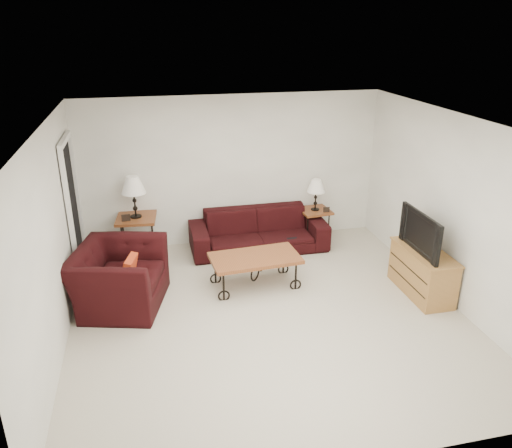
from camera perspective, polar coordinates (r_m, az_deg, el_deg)
The scene contains 20 objects.
ground at distance 6.69m, azimuth 1.34°, elevation -10.19°, with size 5.00×5.00×0.00m, color beige.
wall_back at distance 8.43m, azimuth -2.71°, elevation 6.08°, with size 5.00×0.02×2.50m, color white.
wall_front at distance 4.03m, azimuth 10.36°, elevation -13.54°, with size 5.00×0.02×2.50m, color white.
wall_left at distance 6.06m, azimuth -22.18°, elevation -2.20°, with size 0.02×5.00×2.50m, color white.
wall_right at distance 7.12m, azimuth 21.38°, elevation 1.46°, with size 0.02×5.00×2.50m, color white.
ceiling at distance 5.76m, azimuth 1.56°, elevation 11.34°, with size 5.00×5.00×0.00m, color white.
doorway at distance 7.65m, azimuth -20.02°, elevation 1.22°, with size 0.08×0.94×2.04m, color black.
sofa at distance 8.36m, azimuth 0.27°, elevation -0.75°, with size 2.25×0.88×0.66m, color black.
side_table_left at distance 8.34m, azimuth -13.25°, elevation -1.37°, with size 0.62×0.62×0.67m, color brown.
side_table_right at distance 8.81m, azimuth 6.63°, elevation -0.05°, with size 0.50×0.50×0.55m, color brown.
lamp_left at distance 8.10m, azimuth -13.66°, elevation 2.99°, with size 0.38×0.38×0.67m, color black, non-canonical shape.
lamp_right at distance 8.62m, azimuth 6.79°, elevation 3.32°, with size 0.31×0.31×0.55m, color black, non-canonical shape.
photo_frame_left at distance 8.06m, azimuth -14.55°, elevation 0.68°, with size 0.13×0.02×0.11m, color black.
photo_frame_right at distance 8.61m, azimuth 7.99°, elevation 1.63°, with size 0.11×0.01×0.09m, color black.
coffee_table at distance 7.24m, azimuth -0.11°, elevation -5.38°, with size 1.25×0.68×0.47m, color brown.
armchair at distance 6.96m, azimuth -15.31°, elevation -5.85°, with size 1.25×1.09×0.81m, color black.
throw_pillow at distance 6.85m, azimuth -14.16°, elevation -5.10°, with size 0.37×0.10×0.37m, color red.
tv_stand at distance 7.38m, azimuth 18.34°, elevation -5.21°, with size 0.45×1.09×0.65m, color #BA8145.
television at distance 7.13m, azimuth 18.78°, elevation -0.89°, with size 0.97×0.13×0.56m, color black.
backpack at distance 8.37m, azimuth 4.06°, elevation -1.45°, with size 0.36×0.28×0.47m, color black.
Camera 1 is at (-1.40, -5.48, 3.58)m, focal length 35.25 mm.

